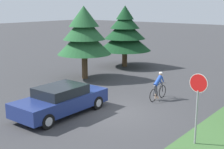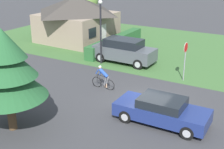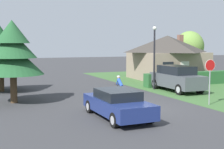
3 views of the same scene
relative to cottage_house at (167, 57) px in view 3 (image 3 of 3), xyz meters
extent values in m
plane|color=#38383A|center=(-10.03, -12.21, -2.33)|extent=(140.00, 140.00, 0.00)
cube|color=gray|center=(0.00, 0.00, -0.94)|extent=(6.70, 6.64, 2.78)
pyramid|color=#3D3833|center=(0.00, 0.00, 1.31)|extent=(7.23, 7.17, 1.71)
cube|color=silver|center=(-0.12, -3.23, -1.33)|extent=(0.90, 0.09, 2.00)
cube|color=black|center=(-1.93, -3.16, -0.80)|extent=(1.10, 0.10, 0.90)
cube|color=brown|center=(1.96, 0.57, 1.88)|extent=(0.52, 0.52, 0.80)
cube|color=#285B2D|center=(-0.75, -4.94, -1.76)|extent=(8.95, 0.90, 1.14)
cube|color=navy|center=(-11.74, -13.87, -1.73)|extent=(1.96, 4.75, 0.66)
cube|color=black|center=(-11.74, -13.87, -1.17)|extent=(1.70, 2.25, 0.45)
cylinder|color=black|center=(-12.61, -12.27, -2.00)|extent=(0.26, 0.67, 0.66)
cylinder|color=#ADADB2|center=(-12.61, -12.27, -2.00)|extent=(0.27, 0.39, 0.39)
cylinder|color=black|center=(-10.91, -12.25, -2.00)|extent=(0.26, 0.67, 0.66)
cylinder|color=#ADADB2|center=(-10.91, -12.25, -2.00)|extent=(0.27, 0.39, 0.39)
cylinder|color=black|center=(-12.56, -15.48, -2.00)|extent=(0.26, 0.67, 0.66)
cylinder|color=#ADADB2|center=(-12.56, -15.48, -2.00)|extent=(0.27, 0.39, 0.39)
cylinder|color=black|center=(-10.87, -15.46, -2.00)|extent=(0.26, 0.67, 0.66)
cylinder|color=#ADADB2|center=(-10.87, -15.46, -2.00)|extent=(0.27, 0.39, 0.39)
torus|color=black|center=(-9.39, -9.41, -1.99)|extent=(0.05, 0.71, 0.71)
torus|color=black|center=(-9.37, -8.43, -1.99)|extent=(0.05, 0.71, 0.71)
cylinder|color=black|center=(-9.38, -9.17, -1.82)|extent=(0.04, 0.17, 0.58)
cylinder|color=black|center=(-9.38, -8.81, -1.78)|extent=(0.04, 0.61, 0.68)
cylinder|color=black|center=(-9.38, -8.87, -1.49)|extent=(0.04, 0.73, 0.12)
cylinder|color=black|center=(-9.38, -9.26, -2.05)|extent=(0.04, 0.33, 0.15)
cylinder|color=black|center=(-9.38, -9.32, -1.76)|extent=(0.03, 0.20, 0.47)
cylinder|color=black|center=(-9.37, -8.47, -1.72)|extent=(0.04, 0.11, 0.54)
cylinder|color=black|center=(-9.38, -8.51, -1.46)|extent=(0.44, 0.03, 0.02)
ellipsoid|color=black|center=(-9.38, -9.24, -1.51)|extent=(0.08, 0.20, 0.05)
cylinder|color=slate|center=(-9.38, -9.25, -1.70)|extent=(0.11, 0.24, 0.49)
cylinder|color=slate|center=(-9.38, -9.09, -1.78)|extent=(0.11, 0.25, 0.64)
cylinder|color=tan|center=(-9.38, -9.18, -2.08)|extent=(0.08, 0.08, 0.30)
cylinder|color=tan|center=(-9.33, -9.02, -2.18)|extent=(0.17, 0.08, 0.21)
cylinder|color=#264CB2|center=(-9.38, -8.96, -1.27)|extent=(0.23, 0.68, 0.58)
cylinder|color=#264CB2|center=(-9.38, -8.74, -1.28)|extent=(0.07, 0.24, 0.35)
cylinder|color=#264CB2|center=(-9.38, -8.46, -1.28)|extent=(0.07, 0.24, 0.35)
sphere|color=tan|center=(-9.38, -8.69, -0.94)|extent=(0.19, 0.19, 0.19)
ellipsoid|color=white|center=(-9.38, -8.69, -0.89)|extent=(0.22, 0.18, 0.12)
cube|color=#4C5156|center=(-4.02, -7.59, -1.50)|extent=(2.02, 4.98, 0.98)
cube|color=black|center=(-4.01, -7.51, -0.70)|extent=(1.76, 2.94, 0.63)
cylinder|color=black|center=(-4.86, -5.90, -1.94)|extent=(0.29, 0.79, 0.79)
cylinder|color=#ADADB2|center=(-4.86, -5.90, -1.94)|extent=(0.30, 0.46, 0.46)
cylinder|color=black|center=(-3.13, -5.92, -1.94)|extent=(0.29, 0.79, 0.79)
cylinder|color=#ADADB2|center=(-3.13, -5.92, -1.94)|extent=(0.30, 0.46, 0.46)
cylinder|color=black|center=(-4.90, -9.26, -1.94)|extent=(0.29, 0.79, 0.79)
cylinder|color=#ADADB2|center=(-4.90, -9.26, -1.94)|extent=(0.30, 0.46, 0.46)
cylinder|color=black|center=(-3.17, -9.29, -1.94)|extent=(0.29, 0.79, 0.79)
cylinder|color=#ADADB2|center=(-3.17, -9.29, -1.94)|extent=(0.30, 0.46, 0.46)
cylinder|color=gray|center=(-5.41, -12.96, -1.30)|extent=(0.07, 0.07, 2.07)
cylinder|color=red|center=(-5.41, -12.96, 0.02)|extent=(0.65, 0.05, 0.65)
cylinder|color=silver|center=(-5.41, -12.96, 0.02)|extent=(0.69, 0.04, 0.69)
cylinder|color=black|center=(-5.14, -6.09, 0.02)|extent=(0.14, 0.14, 4.70)
sphere|color=white|center=(-5.14, -6.09, 2.51)|extent=(0.30, 0.30, 0.30)
cone|color=black|center=(-5.14, -6.09, 2.66)|extent=(0.18, 0.18, 0.12)
cylinder|color=#4C3823|center=(-15.98, -7.78, -1.46)|extent=(0.41, 0.41, 1.74)
cone|color=#23562D|center=(-15.98, -7.78, 0.33)|extent=(3.72, 3.72, 1.84)
cone|color=#23562D|center=(-15.98, -7.78, 1.23)|extent=(2.90, 2.90, 1.62)
cone|color=#23562D|center=(-15.98, -7.78, 2.01)|extent=(2.08, 2.08, 1.40)
cylinder|color=#4C3823|center=(-16.40, -2.48, -1.64)|extent=(0.43, 0.43, 1.37)
cone|color=#143D1E|center=(-16.40, -2.48, -0.08)|extent=(4.34, 4.34, 1.76)
cone|color=#143D1E|center=(-16.40, -2.48, 0.78)|extent=(3.38, 3.38, 1.55)
cone|color=#143D1E|center=(-16.40, -2.48, 1.52)|extent=(2.43, 2.43, 1.34)
cone|color=#143D1E|center=(-16.40, -2.48, 2.15)|extent=(1.48, 1.48, 1.12)
cylinder|color=#4C3823|center=(4.43, 2.27, -1.34)|extent=(0.35, 0.35, 1.98)
ellipsoid|color=olive|center=(4.43, 2.27, 1.06)|extent=(3.30, 3.30, 3.46)
camera|label=1|loc=(-1.08, -23.35, 2.76)|focal=50.00mm
camera|label=2|loc=(-25.17, -18.81, 5.58)|focal=50.00mm
camera|label=3|loc=(-17.74, -27.48, 1.21)|focal=50.00mm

